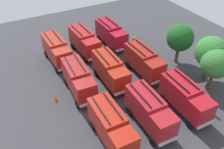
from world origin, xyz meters
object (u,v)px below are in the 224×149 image
(firefighter_4, at_px, (134,41))
(traffic_cone_2, at_px, (139,55))
(tree_1, at_px, (211,52))
(fire_truck_2, at_px, (111,126))
(fire_truck_3, at_px, (84,41))
(fire_truck_6, at_px, (111,34))
(fire_truck_7, at_px, (144,61))
(fire_truck_5, at_px, (150,110))
(tree_0, at_px, (180,38))
(fire_truck_1, at_px, (78,79))
(firefighter_3, at_px, (212,106))
(fire_truck_0, at_px, (57,50))
(fire_truck_8, at_px, (185,97))
(tree_2, at_px, (216,64))
(traffic_cone_1, at_px, (55,99))
(traffic_cone_0, at_px, (172,82))
(fire_truck_4, at_px, (110,70))

(firefighter_4, height_order, traffic_cone_2, firefighter_4)
(firefighter_4, xyz_separation_m, tree_1, (12.46, 3.97, 3.41))
(tree_1, bearing_deg, fire_truck_2, -79.40)
(fire_truck_2, distance_m, fire_truck_3, 18.20)
(fire_truck_6, height_order, traffic_cone_2, fire_truck_6)
(fire_truck_6, distance_m, fire_truck_7, 9.51)
(fire_truck_5, height_order, tree_0, tree_0)
(fire_truck_1, xyz_separation_m, firefighter_3, (11.07, 12.47, -1.15))
(fire_truck_0, bearing_deg, fire_truck_8, 28.43)
(fire_truck_6, height_order, tree_2, tree_2)
(fire_truck_5, bearing_deg, traffic_cone_1, -135.47)
(tree_2, bearing_deg, traffic_cone_1, -111.37)
(traffic_cone_1, height_order, traffic_cone_2, traffic_cone_1)
(fire_truck_5, height_order, firefighter_3, fire_truck_5)
(fire_truck_8, relative_size, traffic_cone_0, 10.41)
(fire_truck_6, xyz_separation_m, tree_2, (16.60, 6.12, 1.85))
(fire_truck_6, relative_size, firefighter_3, 4.08)
(fire_truck_0, bearing_deg, firefighter_3, 31.83)
(fire_truck_3, bearing_deg, tree_0, 48.59)
(tree_2, bearing_deg, traffic_cone_2, -161.03)
(fire_truck_7, height_order, traffic_cone_2, fire_truck_7)
(fire_truck_1, relative_size, fire_truck_3, 1.00)
(traffic_cone_1, bearing_deg, firefighter_3, 55.50)
(fire_truck_1, relative_size, tree_2, 1.23)
(fire_truck_2, distance_m, firefighter_4, 20.11)
(fire_truck_4, height_order, tree_0, tree_0)
(fire_truck_5, bearing_deg, fire_truck_8, 89.86)
(fire_truck_1, bearing_deg, tree_2, 67.16)
(fire_truck_8, bearing_deg, traffic_cone_0, 156.47)
(firefighter_3, height_order, tree_0, tree_0)
(fire_truck_1, relative_size, tree_0, 1.18)
(fire_truck_2, distance_m, fire_truck_4, 9.87)
(fire_truck_8, height_order, traffic_cone_2, fire_truck_8)
(fire_truck_1, height_order, firefighter_4, fire_truck_1)
(fire_truck_7, bearing_deg, fire_truck_4, -95.19)
(fire_truck_6, xyz_separation_m, firefighter_3, (20.04, 2.90, -1.15))
(fire_truck_8, bearing_deg, fire_truck_7, -178.37)
(tree_2, bearing_deg, fire_truck_2, -85.35)
(traffic_cone_1, bearing_deg, tree_0, 89.03)
(tree_1, bearing_deg, fire_truck_5, -75.08)
(fire_truck_1, height_order, traffic_cone_2, fire_truck_1)
(fire_truck_2, relative_size, fire_truck_3, 0.99)
(fire_truck_1, bearing_deg, fire_truck_4, 91.32)
(fire_truck_2, relative_size, firefighter_3, 4.07)
(fire_truck_6, bearing_deg, fire_truck_5, -16.73)
(fire_truck_1, relative_size, fire_truck_5, 1.01)
(fire_truck_0, relative_size, traffic_cone_1, 9.70)
(tree_0, bearing_deg, firefighter_4, -155.12)
(fire_truck_8, xyz_separation_m, firefighter_4, (-15.79, 2.91, -1.12))
(fire_truck_7, bearing_deg, fire_truck_5, -31.32)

